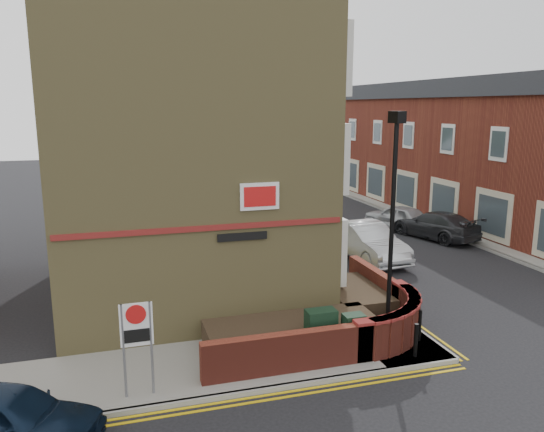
{
  "coord_description": "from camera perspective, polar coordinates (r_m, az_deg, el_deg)",
  "views": [
    {
      "loc": [
        -5.24,
        -10.84,
        6.55
      ],
      "look_at": [
        -0.84,
        4.0,
        3.32
      ],
      "focal_mm": 35.0,
      "sensor_mm": 36.0,
      "label": 1
    }
  ],
  "objects": [
    {
      "name": "utility_cabinet_large",
      "position": [
        14.34,
        5.26,
        -12.26
      ],
      "size": [
        0.8,
        0.45,
        1.2
      ],
      "primitive_type": "cube",
      "color": "#15301E",
      "rests_on": "pavement_corner"
    },
    {
      "name": "traffic_light_assembly",
      "position": [
        36.83,
        -4.47,
        5.87
      ],
      "size": [
        0.2,
        0.16,
        4.2
      ],
      "color": "black",
      "rests_on": "pavement_main"
    },
    {
      "name": "far_terrace_cream",
      "position": [
        52.73,
        5.57,
        9.0
      ],
      "size": [
        5.4,
        12.4,
        8.0
      ],
      "color": "beige",
      "rests_on": "ground"
    },
    {
      "name": "tree_mid",
      "position": [
        33.7,
        -4.14,
        9.44
      ],
      "size": [
        4.03,
        4.03,
        7.42
      ],
      "color": "#382B1E",
      "rests_on": "pavement_main"
    },
    {
      "name": "lamppost",
      "position": [
        14.21,
        12.75,
        -1.56
      ],
      "size": [
        0.25,
        0.5,
        6.3
      ],
      "color": "black",
      "rests_on": "pavement_corner"
    },
    {
      "name": "tree_near",
      "position": [
        25.98,
        -0.29,
        7.7
      ],
      "size": [
        3.64,
        3.65,
        6.7
      ],
      "color": "#382B1E",
      "rests_on": "pavement_main"
    },
    {
      "name": "kerb_main_near",
      "position": [
        28.81,
        0.54,
        -1.24
      ],
      "size": [
        0.15,
        32.0,
        0.12
      ],
      "primitive_type": "cube",
      "color": "gray",
      "rests_on": "ground"
    },
    {
      "name": "far_terrace",
      "position": [
        34.22,
        18.93,
        6.94
      ],
      "size": [
        5.4,
        30.4,
        8.0
      ],
      "color": "maroon",
      "rests_on": "ground"
    },
    {
      "name": "pavement_corner",
      "position": [
        14.05,
        -7.82,
        -15.85
      ],
      "size": [
        13.0,
        3.0,
        0.12
      ],
      "primitive_type": "cube",
      "color": "gray",
      "rests_on": "ground"
    },
    {
      "name": "silver_car_far",
      "position": [
        29.33,
        13.42,
        -0.1
      ],
      "size": [
        2.81,
        4.27,
        1.35
      ],
      "primitive_type": "imported",
      "rotation": [
        0.0,
        0.0,
        3.47
      ],
      "color": "#ABAFB3",
      "rests_on": "ground"
    },
    {
      "name": "kerb_main_far",
      "position": [
        29.56,
        17.32,
        -1.45
      ],
      "size": [
        0.15,
        40.0,
        0.12
      ],
      "primitive_type": "cube",
      "color": "gray",
      "rests_on": "ground"
    },
    {
      "name": "navy_hatchback",
      "position": [
        12.13,
        -26.45,
        -18.82
      ],
      "size": [
        3.91,
        2.83,
        1.24
      ],
      "primitive_type": "imported",
      "rotation": [
        0.0,
        0.0,
        1.14
      ],
      "color": "black",
      "rests_on": "ground"
    },
    {
      "name": "pavement_far",
      "position": [
        30.71,
        20.43,
        -1.18
      ],
      "size": [
        4.0,
        40.0,
        0.12
      ],
      "primitive_type": "cube",
      "color": "gray",
      "rests_on": "ground"
    },
    {
      "name": "bollard_far",
      "position": [
        15.56,
        15.57,
        -11.28
      ],
      "size": [
        0.11,
        0.11,
        0.9
      ],
      "primitive_type": "cylinder",
      "color": "black",
      "rests_on": "pavement_corner"
    },
    {
      "name": "garden_wall",
      "position": [
        15.75,
        4.6,
        -12.83
      ],
      "size": [
        6.8,
        6.0,
        1.2
      ],
      "primitive_type": null,
      "color": "maroon",
      "rests_on": "ground"
    },
    {
      "name": "utility_cabinet_small",
      "position": [
        14.41,
        8.74,
        -12.45
      ],
      "size": [
        0.55,
        0.4,
        1.1
      ],
      "primitive_type": "cube",
      "color": "#15301E",
      "rests_on": "pavement_corner"
    },
    {
      "name": "bollard_near",
      "position": [
        14.64,
        15.21,
        -12.76
      ],
      "size": [
        0.11,
        0.11,
        0.9
      ],
      "primitive_type": "cylinder",
      "color": "black",
      "rests_on": "pavement_corner"
    },
    {
      "name": "red_car_main",
      "position": [
        33.62,
        -0.38,
        1.56
      ],
      "size": [
        2.95,
        4.61,
        1.18
      ],
      "primitive_type": "imported",
      "rotation": [
        0.0,
        0.0,
        -0.25
      ],
      "color": "#982910",
      "rests_on": "ground"
    },
    {
      "name": "ground",
      "position": [
        13.7,
        8.52,
        -16.92
      ],
      "size": [
        120.0,
        120.0,
        0.0
      ],
      "primitive_type": "plane",
      "color": "black",
      "rests_on": "ground"
    },
    {
      "name": "grey_car_far",
      "position": [
        27.86,
        17.09,
        -0.9
      ],
      "size": [
        3.22,
        5.09,
        1.37
      ],
      "primitive_type": "imported",
      "rotation": [
        0.0,
        0.0,
        3.44
      ],
      "color": "#28292D",
      "rests_on": "ground"
    },
    {
      "name": "yellow_lines_main",
      "position": [
        28.9,
        1.02,
        -1.32
      ],
      "size": [
        0.28,
        32.0,
        0.01
      ],
      "primitive_type": "cube",
      "color": "gold",
      "rests_on": "ground"
    },
    {
      "name": "yellow_lines_side",
      "position": [
        12.57,
        -6.52,
        -19.68
      ],
      "size": [
        13.0,
        0.28,
        0.01
      ],
      "primitive_type": "cube",
      "color": "gold",
      "rests_on": "ground"
    },
    {
      "name": "pavement_main",
      "position": [
        28.54,
        -1.38,
        -1.37
      ],
      "size": [
        2.0,
        32.0,
        0.12
      ],
      "primitive_type": "cube",
      "color": "gray",
      "rests_on": "ground"
    },
    {
      "name": "tree_far",
      "position": [
        41.55,
        -6.55,
        9.44
      ],
      "size": [
        3.81,
        3.81,
        7.0
      ],
      "color": "#382B1E",
      "rests_on": "pavement_main"
    },
    {
      "name": "corner_building",
      "position": [
        18.99,
        -9.43,
        10.64
      ],
      "size": [
        8.95,
        10.4,
        13.6
      ],
      "color": "olive",
      "rests_on": "ground"
    },
    {
      "name": "zone_sign",
      "position": [
        12.35,
        -14.34,
        -12.01
      ],
      "size": [
        0.72,
        0.07,
        2.2
      ],
      "color": "slate",
      "rests_on": "pavement_corner"
    },
    {
      "name": "kerb_side",
      "position": [
        12.75,
        -6.73,
        -18.91
      ],
      "size": [
        13.0,
        0.15,
        0.12
      ],
      "primitive_type": "cube",
      "color": "gray",
      "rests_on": "ground"
    },
    {
      "name": "silver_car_near",
      "position": [
        23.32,
        10.12,
        -2.71
      ],
      "size": [
        2.05,
        4.93,
        1.59
      ],
      "primitive_type": "imported",
      "rotation": [
        0.0,
        0.0,
        0.08
      ],
      "color": "silver",
      "rests_on": "ground"
    }
  ]
}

